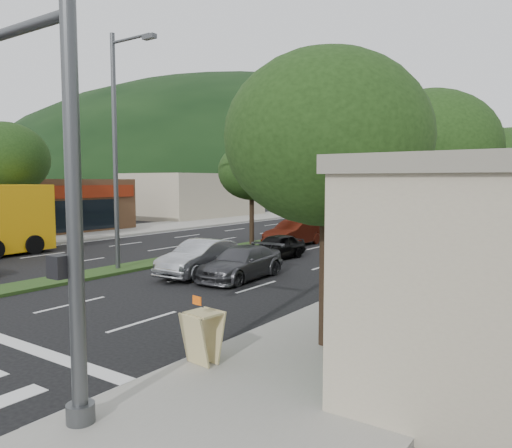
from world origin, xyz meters
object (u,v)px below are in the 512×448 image
Objects in this scene: tree_r_a at (327,139)px; car_queue_b at (241,263)px; tree_med_far at (400,169)px; car_queue_d at (399,232)px; tree_l_a at (5,159)px; streetlight_near at (118,140)px; tree_r_b at (431,148)px; car_queue_c at (294,233)px; tree_med_near at (252,171)px; sedan_silver at (201,258)px; tree_r_c at (478,163)px; a_frame_sign at (203,333)px; motorhome at (453,207)px; tree_r_d at (510,161)px; streetlight_mid at (358,160)px; car_queue_a at (276,247)px; traffic_signal at (12,135)px.

tree_r_a is 1.50× the size of car_queue_b.
tree_med_far reaches higher than car_queue_d.
tree_med_far is at bearing 101.68° from car_queue_d.
streetlight_near reaches higher than tree_l_a.
tree_l_a is (-24.50, -2.00, 0.15)m from tree_r_b.
tree_r_a is at bearing -55.13° from car_queue_c.
streetlight_near reaches higher than tree_med_near.
sedan_silver reaches higher than car_queue_b.
a_frame_sign is (-1.50, -18.51, -3.95)m from tree_r_c.
motorhome is at bearing 76.19° from sedan_silver.
tree_r_d is 0.76× the size of motorhome.
motorhome is (5.72, 13.98, 1.15)m from car_queue_c.
sedan_silver is at bearing -108.71° from car_queue_d.
tree_l_a is at bearing 176.29° from car_queue_b.
tree_med_near is (-12.00, 6.00, -0.61)m from tree_r_b.
motorhome is at bearing 102.10° from a_frame_sign.
streetlight_mid reaches higher than tree_r_a.
a_frame_sign is (10.30, -6.51, -4.79)m from streetlight_near.
car_queue_b is (1.56, -5.00, 0.02)m from car_queue_a.
traffic_signal reaches higher than car_queue_c.
motorhome is (-4.32, 3.60, -3.27)m from tree_r_d.
tree_med_near is 1.37× the size of car_queue_b.
tree_r_c is at bearing 4.31° from car_queue_c.
tree_r_b reaches higher than tree_r_c.
tree_med_far reaches higher than tree_r_c.
tree_med_far is at bearing 90.33° from streetlight_near.
a_frame_sign is (-1.50, -2.51, -4.02)m from tree_r_a.
tree_med_near is at bearing -170.54° from tree_r_c.
streetlight_mid reaches higher than car_queue_a.
traffic_signal is at bearing -118.20° from tree_r_a.
tree_r_a is (2.97, 5.54, 0.17)m from traffic_signal.
motorhome reaches higher than car_queue_a.
tree_r_d is 17.98m from car_queue_a.
tree_r_d reaches higher than car_queue_c.
car_queue_a is at bearing 104.79° from car_queue_b.
car_queue_d is (6.67, -19.38, -4.31)m from tree_med_far.
a_frame_sign reaches higher than sedan_silver.
tree_r_c is at bearing -90.00° from tree_r_d.
tree_r_c reaches higher than tree_med_near.
car_queue_c reaches higher than car_queue_b.
car_queue_a is at bearing 162.11° from tree_r_b.
tree_r_c is 17.57m from streetlight_mid.
tree_r_b is 14.37m from car_queue_d.
car_queue_d is (3.08, 15.27, -0.02)m from sedan_silver.
tree_r_b is at bearing 18.73° from streetlight_near.
traffic_signal is 1.01× the size of tree_med_far.
streetlight_mid reaches higher than tree_r_b.
tree_r_a reaches higher than sedan_silver.
sedan_silver is at bearing -174.18° from car_queue_b.
tree_r_d is at bearing 48.11° from car_queue_c.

